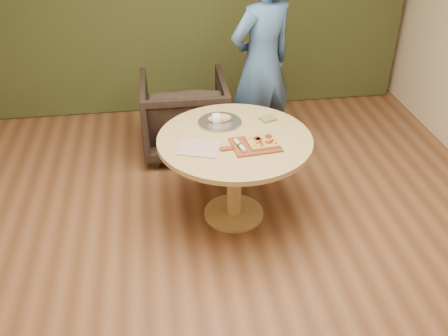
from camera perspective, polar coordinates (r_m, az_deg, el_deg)
room_shell at (r=2.89m, az=1.27°, el=7.46°), size 5.04×6.04×2.84m
pedestal_table at (r=3.92m, az=1.21°, el=1.70°), size 1.20×1.20×0.75m
pizza_paddle at (r=3.75m, az=3.44°, el=2.63°), size 0.46×0.32×0.01m
flatbread_pizza at (r=3.76m, az=4.39°, el=3.06°), size 0.24×0.24×0.04m
cutlery_roll at (r=3.69m, az=1.83°, el=2.60°), size 0.07×0.20×0.03m
newspaper at (r=3.71m, az=-2.84°, el=2.31°), size 0.36×0.33×0.01m
serving_tray at (r=4.06m, az=-0.49°, el=5.25°), size 0.36×0.36×0.02m
bread_roll at (r=4.04m, az=-0.61°, el=5.69°), size 0.19×0.09×0.09m
green_packet at (r=4.12m, az=5.04°, el=5.63°), size 0.15×0.14×0.02m
armchair at (r=5.00m, az=-4.57°, el=6.49°), size 0.84×0.79×0.85m
person_standing at (r=4.73m, az=4.32°, el=11.75°), size 0.82×0.71×1.88m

